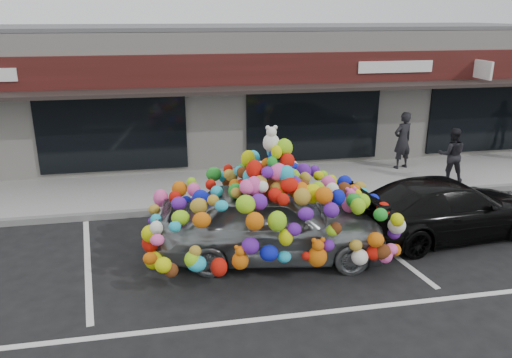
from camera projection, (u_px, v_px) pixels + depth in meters
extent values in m
plane|color=black|center=(249.00, 254.00, 10.23)|extent=(90.00, 90.00, 0.00)
cube|color=silver|center=(206.00, 91.00, 17.49)|extent=(24.00, 6.00, 4.20)
cube|color=#59595B|center=(204.00, 27.00, 16.81)|extent=(24.00, 6.00, 0.12)
cube|color=#37130F|center=(215.00, 70.00, 14.29)|extent=(24.00, 0.18, 0.90)
cube|color=black|center=(218.00, 90.00, 13.96)|extent=(24.00, 1.20, 0.10)
cube|color=white|center=(482.00, 70.00, 15.34)|extent=(0.08, 0.95, 0.55)
cube|color=white|center=(396.00, 67.00, 15.15)|extent=(2.40, 0.04, 0.35)
cube|color=black|center=(113.00, 132.00, 14.33)|extent=(4.20, 0.12, 2.30)
cube|color=black|center=(313.00, 124.00, 15.40)|extent=(4.20, 0.12, 2.30)
cube|color=black|center=(487.00, 117.00, 16.47)|extent=(4.20, 0.12, 2.30)
cube|color=#989892|center=(224.00, 187.00, 13.94)|extent=(26.00, 3.00, 0.15)
cube|color=slate|center=(231.00, 207.00, 12.54)|extent=(26.00, 0.18, 0.16)
cube|color=silver|center=(88.00, 263.00, 9.85)|extent=(0.73, 4.37, 0.01)
cube|color=silver|center=(373.00, 239.00, 10.92)|extent=(0.73, 4.37, 0.01)
cube|color=silver|center=(388.00, 305.00, 8.44)|extent=(14.00, 0.12, 0.01)
imported|color=#B1B9BD|center=(272.00, 222.00, 9.91)|extent=(2.49, 4.70, 1.52)
ellipsoid|color=#F50200|center=(273.00, 157.00, 9.49)|extent=(1.63, 2.07, 1.14)
sphere|color=#D2EB16|center=(350.00, 203.00, 9.95)|extent=(0.34, 0.34, 0.34)
sphere|color=#0E28C4|center=(315.00, 251.00, 9.17)|extent=(0.36, 0.36, 0.36)
sphere|color=green|center=(226.00, 214.00, 10.73)|extent=(0.30, 0.30, 0.30)
sphere|color=#FF64CD|center=(273.00, 130.00, 9.33)|extent=(0.32, 0.32, 0.32)
sphere|color=#E7581B|center=(203.00, 209.00, 9.66)|extent=(0.30, 0.30, 0.30)
imported|color=black|center=(447.00, 208.00, 10.93)|extent=(2.31, 4.62, 1.29)
imported|color=black|center=(403.00, 140.00, 15.17)|extent=(0.72, 0.57, 1.75)
imported|color=black|center=(452.00, 155.00, 14.01)|extent=(0.90, 0.79, 1.54)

